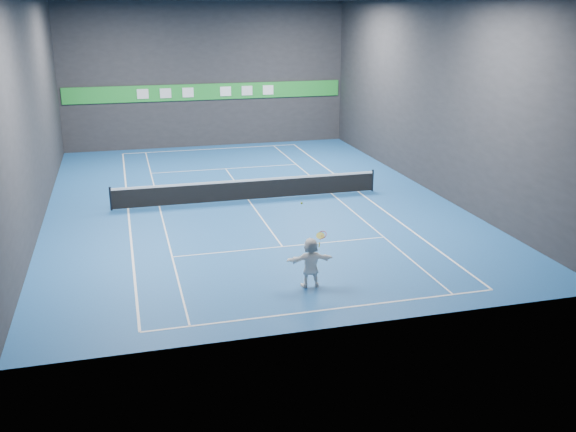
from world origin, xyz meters
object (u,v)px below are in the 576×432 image
object	(u,v)px
player	(311,262)
tennis_ball	(302,203)
tennis_net	(248,189)
tennis_racket	(321,236)

from	to	relation	value
player	tennis_ball	bearing A→B (deg)	-17.17
tennis_net	tennis_racket	bearing A→B (deg)	-88.08
player	tennis_racket	xyz separation A→B (m)	(0.36, 0.05, 0.84)
player	tennis_ball	xyz separation A→B (m)	(-0.28, 0.10, 1.96)
player	tennis_ball	world-z (taller)	tennis_ball
tennis_ball	tennis_net	world-z (taller)	tennis_ball
player	tennis_net	world-z (taller)	player
player	tennis_racket	world-z (taller)	tennis_racket
player	tennis_net	distance (m)	10.12
player	tennis_net	bearing A→B (deg)	-87.37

